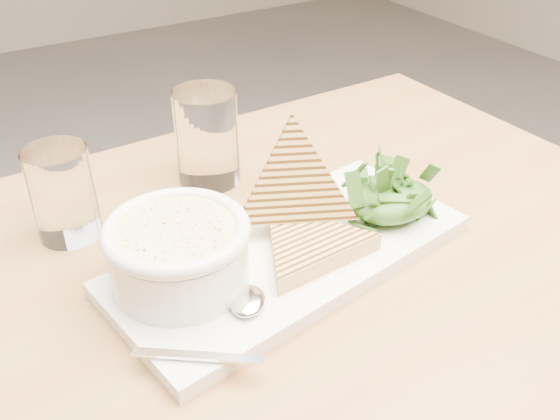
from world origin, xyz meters
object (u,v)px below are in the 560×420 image
table_top (203,352)px  glass_far (207,137)px  platter (290,254)px  glass_near (63,193)px  soup_bowl (179,259)px

table_top → glass_far: glass_far is taller
glass_far → platter: bearing=-90.4°
platter → glass_near: glass_near is taller
soup_bowl → platter: bearing=-4.9°
soup_bowl → glass_near: bearing=112.3°
soup_bowl → glass_far: (0.11, 0.18, 0.02)m
table_top → glass_far: bearing=62.5°
table_top → glass_far: (0.12, 0.24, 0.08)m
glass_near → glass_far: (0.18, 0.03, 0.01)m
glass_far → glass_near: bearing=-171.8°
platter → glass_far: 0.20m
platter → glass_near: (-0.18, 0.16, 0.04)m
soup_bowl → glass_far: 0.21m
glass_near → glass_far: 0.18m
table_top → platter: platter is taller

